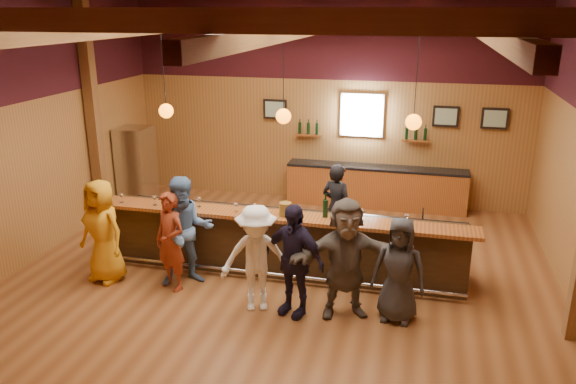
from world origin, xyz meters
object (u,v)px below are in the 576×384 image
Objects in this scene: stainless_fridge at (136,167)px; customer_white at (256,258)px; bottle_a at (325,208)px; ice_bucket at (285,209)px; bar_counter at (287,241)px; customer_orange at (102,231)px; customer_redvest at (170,241)px; customer_denim at (186,231)px; customer_navy at (293,260)px; back_bar_cabinet at (376,187)px; bartender at (337,208)px; customer_brown at (346,258)px; customer_dark at (399,270)px.

stainless_fridge is 1.10× the size of customer_white.
customer_white is 4.20× the size of bottle_a.
ice_bucket is at bearing -33.76° from stainless_fridge.
bar_counter is at bearing 160.46° from bottle_a.
ice_bucket is 0.65m from bottle_a.
bar_counter is 16.08× the size of bottle_a.
customer_orange is 3.64m from bottle_a.
customer_redvest is at bearing -155.02° from ice_bucket.
customer_redvest is at bearing 150.87° from customer_white.
ice_bucket is at bearing -80.08° from bar_counter.
bar_counter is at bearing 68.15° from customer_white.
customer_denim is at bearing -148.02° from bar_counter.
customer_denim reaches higher than bottle_a.
customer_navy is (4.56, -3.88, -0.04)m from stainless_fridge.
back_bar_cabinet is 5.43m from stainless_fridge.
bar_counter is 1.99m from customer_redvest.
bartender is (4.81, -1.44, -0.07)m from stainless_fridge.
back_bar_cabinet is at bearing 71.66° from bar_counter.
customer_brown reaches higher than customer_orange.
customer_white is (-0.11, -1.43, 0.30)m from bar_counter.
back_bar_cabinet is 18.13× the size of ice_bucket.
customer_orange is at bearing -175.25° from customer_dark.
ice_bucket is at bearing 129.36° from customer_navy.
back_bar_cabinet is 3.93m from bottle_a.
customer_white is at bearing -159.72° from customer_navy.
bartender is at bearing 46.43° from customer_orange.
back_bar_cabinet is 2.56× the size of customer_dark.
bartender is at bearing -16.67° from stainless_fridge.
bar_counter is 28.56× the size of ice_bucket.
customer_brown is at bearing -170.78° from customer_dark.
customer_redvest is 1.04× the size of customer_dark.
ice_bucket is (1.68, 0.78, 0.41)m from customer_redvest.
customer_dark reaches higher than back_bar_cabinet.
back_bar_cabinet is 2.46× the size of customer_redvest.
customer_orange is at bearing -165.74° from customer_navy.
customer_dark reaches higher than bar_counter.
customer_orange is 4.10m from bartender.
customer_orange is at bearing -69.97° from stainless_fridge.
ice_bucket is (-0.63, -1.35, 0.39)m from bartender.
bottle_a reaches higher than ice_bucket.
bottle_a is (0.25, 1.18, 0.41)m from customer_navy.
bartender reaches higher than customer_dark.
back_bar_cabinet is at bearing 11.93° from stainless_fridge.
customer_redvest is 0.89× the size of customer_denim.
customer_redvest reaches higher than back_bar_cabinet.
stainless_fridge is 5.03m from ice_bucket.
customer_brown is (0.74, 0.15, 0.04)m from customer_navy.
customer_orange reaches higher than bartender.
customer_white is at bearing 93.29° from bartender.
bartender is at bearing 125.37° from customer_dark.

